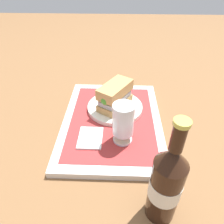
{
  "coord_description": "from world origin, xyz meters",
  "views": [
    {
      "loc": [
        0.54,
        0.02,
        0.47
      ],
      "look_at": [
        0.0,
        0.0,
        0.05
      ],
      "focal_mm": 34.24,
      "sensor_mm": 36.0,
      "label": 1
    }
  ],
  "objects_px": {
    "sandwich": "(115,96)",
    "beer_glass": "(123,122)",
    "plate": "(115,107)",
    "beer_bottle": "(166,184)"
  },
  "relations": [
    {
      "from": "plate",
      "to": "beer_bottle",
      "type": "distance_m",
      "value": 0.38
    },
    {
      "from": "plate",
      "to": "sandwich",
      "type": "bearing_deg",
      "value": -32.39
    },
    {
      "from": "plate",
      "to": "sandwich",
      "type": "xyz_separation_m",
      "value": [
        0.0,
        -0.0,
        0.05
      ]
    },
    {
      "from": "plate",
      "to": "sandwich",
      "type": "height_order",
      "value": "sandwich"
    },
    {
      "from": "sandwich",
      "to": "beer_bottle",
      "type": "xyz_separation_m",
      "value": [
        0.35,
        0.11,
        0.03
      ]
    },
    {
      "from": "beer_glass",
      "to": "beer_bottle",
      "type": "height_order",
      "value": "beer_bottle"
    },
    {
      "from": "sandwich",
      "to": "beer_glass",
      "type": "relative_size",
      "value": 1.15
    },
    {
      "from": "beer_bottle",
      "to": "plate",
      "type": "bearing_deg",
      "value": -162.88
    },
    {
      "from": "beer_glass",
      "to": "beer_bottle",
      "type": "distance_m",
      "value": 0.22
    },
    {
      "from": "beer_glass",
      "to": "plate",
      "type": "bearing_deg",
      "value": -170.2
    }
  ]
}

